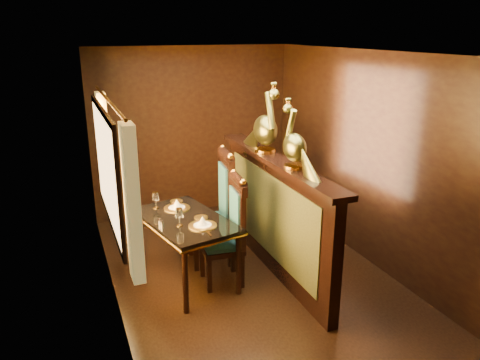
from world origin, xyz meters
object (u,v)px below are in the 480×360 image
Objects in this scene: dining_table at (185,224)px; chair_left at (231,227)px; chair_right at (220,204)px; peacock_left at (295,135)px; peacock_right at (266,117)px.

dining_table is 1.13× the size of chair_left.
peacock_left reaches higher than chair_right.
peacock_right is at bearing -10.66° from chair_right.
chair_right reaches higher than chair_left.
dining_table is 2.04× the size of peacock_left.
chair_left is (0.47, -0.20, -0.03)m from dining_table.
dining_table is 0.62m from chair_right.
chair_right is at bearing 19.43° from dining_table.
peacock_right reaches higher than dining_table.
chair_left is at bearing -88.46° from chair_right.
peacock_right reaches higher than chair_left.
chair_left is 1.30m from peacock_right.
dining_table is at bearing 152.18° from peacock_left.
peacock_left is at bearing -26.70° from chair_left.
peacock_right is (0.51, -0.16, 1.04)m from chair_right.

